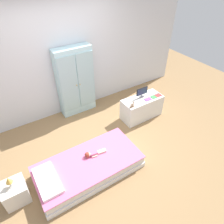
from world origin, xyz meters
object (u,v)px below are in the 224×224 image
bed (89,166)px  book_green (154,97)px  wardrobe (76,82)px  book_purple (148,99)px  doll (91,154)px  tv_stand (142,108)px  tv_monitor (142,92)px  rocking_horse_toy (132,104)px  nightstand (15,192)px  book_red (158,95)px  table_lamp (9,181)px

bed → book_green: book_green is taller
wardrobe → book_purple: wardrobe is taller
doll → tv_stand: (1.63, 0.62, -0.04)m
wardrobe → book_purple: 1.65m
doll → bed: bearing=-141.0°
bed → tv_monitor: 2.00m
rocking_horse_toy → book_purple: bearing=4.0°
bed → tv_stand: (1.74, 0.71, 0.13)m
book_purple → tv_stand: bearing=127.2°
doll → rocking_horse_toy: (1.25, 0.50, 0.27)m
tv_stand → rocking_horse_toy: rocking_horse_toy is taller
book_purple → bed: bearing=-161.0°
nightstand → book_red: bearing=8.3°
table_lamp → rocking_horse_toy: size_ratio=1.63×
table_lamp → tv_monitor: 3.02m
wardrobe → bed: bearing=-109.5°
bed → tv_monitor: (1.76, 0.79, 0.51)m
doll → book_purple: size_ratio=2.51×
wardrobe → doll: bearing=-106.9°
bed → doll: size_ratio=4.62×
book_purple → tv_monitor: bearing=106.2°
doll → book_purple: bearing=17.3°
doll → book_red: 2.07m
tv_stand → book_purple: 0.29m
table_lamp → book_purple: table_lamp is taller
wardrobe → book_purple: size_ratio=10.08×
doll → book_red: size_ratio=2.63×
book_red → book_purple: bearing=180.0°
bed → table_lamp: size_ratio=8.91×
tv_stand → book_red: bearing=-14.3°
bed → table_lamp: table_lamp is taller
book_green → book_red: 0.13m
doll → tv_stand: 1.74m
tv_stand → book_purple: (0.07, -0.09, 0.26)m
rocking_horse_toy → book_red: bearing=2.4°
wardrobe → book_red: size_ratio=10.59×
book_purple → book_green: (0.17, 0.00, -0.00)m
nightstand → rocking_horse_toy: size_ratio=2.87×
doll → nightstand: doll is taller
tv_stand → rocking_horse_toy: bearing=-161.8°
bed → tv_monitor: bearing=24.0°
bed → doll: 0.22m
nightstand → book_red: book_red is taller
table_lamp → rocking_horse_toy: 2.58m
table_lamp → wardrobe: (1.79, 1.58, 0.30)m
book_red → nightstand: bearing=-171.7°
wardrobe → table_lamp: bearing=-138.6°
table_lamp → tv_stand: bearing=11.1°
nightstand → table_lamp: table_lamp is taller
wardrobe → nightstand: bearing=-138.6°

